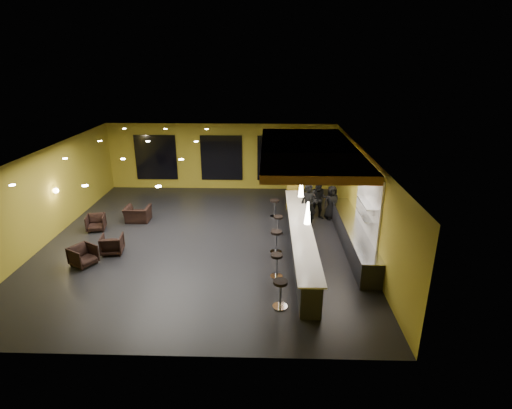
{
  "coord_description": "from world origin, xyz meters",
  "views": [
    {
      "loc": [
        2.42,
        -14.14,
        6.76
      ],
      "look_at": [
        2.0,
        0.5,
        1.3
      ],
      "focal_mm": 28.0,
      "sensor_mm": 36.0,
      "label": 1
    }
  ],
  "objects_px": {
    "staff_a": "(308,206)",
    "pendant_0": "(308,213)",
    "armchair_a": "(83,256)",
    "staff_b": "(319,200)",
    "armchair_d": "(138,214)",
    "prep_counter": "(353,237)",
    "bar_stool_2": "(276,239)",
    "column": "(294,172)",
    "bar_stool_3": "(278,223)",
    "pendant_2": "(297,169)",
    "bar_stool_4": "(275,206)",
    "bar_stool_0": "(280,290)",
    "bar_counter": "(300,240)",
    "armchair_b": "(112,244)",
    "armchair_c": "(96,223)",
    "pendant_1": "(301,187)",
    "bar_stool_1": "(277,262)"
  },
  "relations": [
    {
      "from": "pendant_0",
      "to": "bar_stool_1",
      "type": "bearing_deg",
      "value": 164.15
    },
    {
      "from": "staff_a",
      "to": "armchair_b",
      "type": "bearing_deg",
      "value": -161.16
    },
    {
      "from": "bar_counter",
      "to": "armchair_a",
      "type": "bearing_deg",
      "value": -171.38
    },
    {
      "from": "pendant_0",
      "to": "pendant_1",
      "type": "bearing_deg",
      "value": 90.0
    },
    {
      "from": "prep_counter",
      "to": "armchair_a",
      "type": "relative_size",
      "value": 7.78
    },
    {
      "from": "bar_counter",
      "to": "armchair_d",
      "type": "height_order",
      "value": "bar_counter"
    },
    {
      "from": "staff_b",
      "to": "armchair_c",
      "type": "xyz_separation_m",
      "value": [
        -9.3,
        -1.49,
        -0.57
      ]
    },
    {
      "from": "column",
      "to": "bar_stool_3",
      "type": "relative_size",
      "value": 4.57
    },
    {
      "from": "armchair_d",
      "to": "bar_stool_2",
      "type": "bearing_deg",
      "value": 155.06
    },
    {
      "from": "bar_counter",
      "to": "bar_stool_4",
      "type": "xyz_separation_m",
      "value": [
        -0.88,
        3.45,
        0.02
      ]
    },
    {
      "from": "armchair_b",
      "to": "bar_stool_4",
      "type": "distance_m",
      "value": 7.0
    },
    {
      "from": "armchair_d",
      "to": "bar_stool_4",
      "type": "xyz_separation_m",
      "value": [
        5.94,
        0.69,
        0.18
      ]
    },
    {
      "from": "prep_counter",
      "to": "bar_stool_4",
      "type": "distance_m",
      "value": 4.12
    },
    {
      "from": "pendant_0",
      "to": "bar_stool_4",
      "type": "xyz_separation_m",
      "value": [
        -0.88,
        5.45,
        -1.83
      ]
    },
    {
      "from": "pendant_0",
      "to": "bar_stool_0",
      "type": "height_order",
      "value": "pendant_0"
    },
    {
      "from": "armchair_d",
      "to": "bar_stool_2",
      "type": "height_order",
      "value": "bar_stool_2"
    },
    {
      "from": "bar_counter",
      "to": "armchair_c",
      "type": "bearing_deg",
      "value": 167.9
    },
    {
      "from": "pendant_0",
      "to": "pendant_1",
      "type": "relative_size",
      "value": 1.0
    },
    {
      "from": "pendant_2",
      "to": "staff_a",
      "type": "relative_size",
      "value": 0.37
    },
    {
      "from": "bar_counter",
      "to": "bar_stool_4",
      "type": "distance_m",
      "value": 3.56
    },
    {
      "from": "prep_counter",
      "to": "staff_a",
      "type": "xyz_separation_m",
      "value": [
        -1.5,
        1.9,
        0.51
      ]
    },
    {
      "from": "pendant_1",
      "to": "bar_stool_4",
      "type": "distance_m",
      "value": 3.58
    },
    {
      "from": "staff_b",
      "to": "armchair_b",
      "type": "distance_m",
      "value": 8.63
    },
    {
      "from": "bar_counter",
      "to": "pendant_2",
      "type": "distance_m",
      "value": 3.52
    },
    {
      "from": "pendant_0",
      "to": "bar_stool_1",
      "type": "distance_m",
      "value": 2.05
    },
    {
      "from": "staff_b",
      "to": "armchair_d",
      "type": "height_order",
      "value": "staff_b"
    },
    {
      "from": "bar_stool_4",
      "to": "bar_stool_3",
      "type": "bearing_deg",
      "value": -86.25
    },
    {
      "from": "staff_b",
      "to": "armchair_b",
      "type": "height_order",
      "value": "staff_b"
    },
    {
      "from": "armchair_d",
      "to": "bar_stool_4",
      "type": "bearing_deg",
      "value": -173.28
    },
    {
      "from": "armchair_b",
      "to": "bar_stool_0",
      "type": "bearing_deg",
      "value": 143.12
    },
    {
      "from": "pendant_0",
      "to": "bar_stool_0",
      "type": "xyz_separation_m",
      "value": [
        -0.82,
        -1.42,
        -1.8
      ]
    },
    {
      "from": "staff_a",
      "to": "staff_b",
      "type": "xyz_separation_m",
      "value": [
        0.54,
        0.86,
        -0.04
      ]
    },
    {
      "from": "staff_a",
      "to": "bar_counter",
      "type": "bearing_deg",
      "value": -102.62
    },
    {
      "from": "armchair_b",
      "to": "armchair_c",
      "type": "relative_size",
      "value": 1.05
    },
    {
      "from": "bar_counter",
      "to": "column",
      "type": "distance_m",
      "value": 4.77
    },
    {
      "from": "prep_counter",
      "to": "column",
      "type": "height_order",
      "value": "column"
    },
    {
      "from": "prep_counter",
      "to": "pendant_0",
      "type": "relative_size",
      "value": 8.57
    },
    {
      "from": "staff_b",
      "to": "bar_stool_2",
      "type": "height_order",
      "value": "staff_b"
    },
    {
      "from": "armchair_a",
      "to": "armchair_d",
      "type": "height_order",
      "value": "armchair_a"
    },
    {
      "from": "column",
      "to": "bar_stool_1",
      "type": "xyz_separation_m",
      "value": [
        -0.89,
        -6.35,
        -1.23
      ]
    },
    {
      "from": "armchair_d",
      "to": "staff_a",
      "type": "bearing_deg",
      "value": 177.26
    },
    {
      "from": "pendant_1",
      "to": "armchair_b",
      "type": "xyz_separation_m",
      "value": [
        -6.83,
        -0.73,
        -2.0
      ]
    },
    {
      "from": "bar_stool_2",
      "to": "bar_counter",
      "type": "bearing_deg",
      "value": 1.13
    },
    {
      "from": "prep_counter",
      "to": "bar_stool_2",
      "type": "relative_size",
      "value": 7.05
    },
    {
      "from": "pendant_1",
      "to": "armchair_c",
      "type": "height_order",
      "value": "pendant_1"
    },
    {
      "from": "staff_a",
      "to": "pendant_0",
      "type": "bearing_deg",
      "value": -97.33
    },
    {
      "from": "armchair_a",
      "to": "bar_stool_4",
      "type": "bearing_deg",
      "value": -25.05
    },
    {
      "from": "pendant_2",
      "to": "bar_stool_0",
      "type": "bearing_deg",
      "value": -97.29
    },
    {
      "from": "staff_a",
      "to": "armchair_a",
      "type": "height_order",
      "value": "staff_a"
    },
    {
      "from": "bar_stool_1",
      "to": "bar_stool_4",
      "type": "distance_m",
      "value": 5.2
    }
  ]
}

